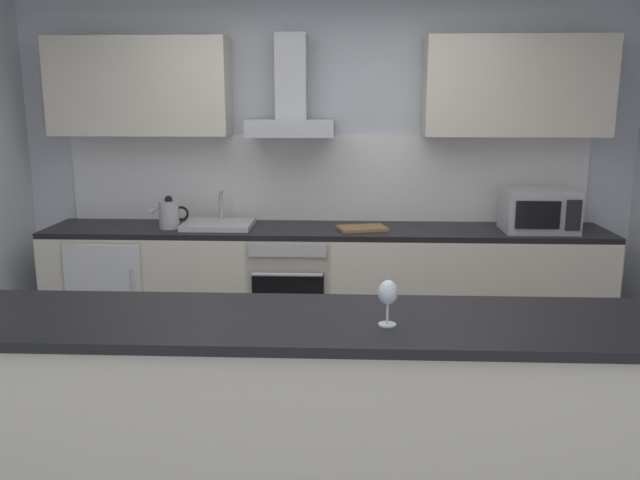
% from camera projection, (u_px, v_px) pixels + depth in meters
% --- Properties ---
extents(ground, '(5.64, 4.79, 0.02)m').
position_uv_depth(ground, '(314.00, 455.00, 3.41)').
color(ground, slate).
extents(wall_back, '(5.64, 0.12, 2.60)m').
position_uv_depth(wall_back, '(327.00, 168.00, 5.04)').
color(wall_back, silver).
rests_on(wall_back, ground).
extents(backsplash_tile, '(3.95, 0.02, 0.66)m').
position_uv_depth(backsplash_tile, '(326.00, 178.00, 4.99)').
color(backsplash_tile, white).
extents(counter_back, '(4.08, 0.60, 0.90)m').
position_uv_depth(counter_back, '(325.00, 287.00, 4.85)').
color(counter_back, beige).
rests_on(counter_back, ground).
extents(counter_island, '(3.25, 0.64, 0.98)m').
position_uv_depth(counter_island, '(316.00, 430.00, 2.66)').
color(counter_island, beige).
rests_on(counter_island, ground).
extents(upper_cabinets, '(4.03, 0.32, 0.70)m').
position_uv_depth(upper_cabinets, '(326.00, 87.00, 4.69)').
color(upper_cabinets, beige).
extents(oven, '(0.60, 0.62, 0.80)m').
position_uv_depth(oven, '(292.00, 286.00, 4.83)').
color(oven, slate).
rests_on(oven, ground).
extents(refrigerator, '(0.58, 0.60, 0.85)m').
position_uv_depth(refrigerator, '(118.00, 289.00, 4.89)').
color(refrigerator, white).
rests_on(refrigerator, ground).
extents(microwave, '(0.50, 0.38, 0.30)m').
position_uv_depth(microwave, '(539.00, 210.00, 4.60)').
color(microwave, '#B7BABC').
rests_on(microwave, counter_back).
extents(sink, '(0.50, 0.40, 0.26)m').
position_uv_depth(sink, '(219.00, 224.00, 4.77)').
color(sink, silver).
rests_on(sink, counter_back).
extents(kettle, '(0.29, 0.15, 0.24)m').
position_uv_depth(kettle, '(169.00, 214.00, 4.72)').
color(kettle, '#B7BABC').
rests_on(kettle, counter_back).
extents(range_hood, '(0.62, 0.45, 0.72)m').
position_uv_depth(range_hood, '(291.00, 104.00, 4.68)').
color(range_hood, '#B7BABC').
extents(wine_glass, '(0.08, 0.08, 0.18)m').
position_uv_depth(wine_glass, '(388.00, 294.00, 2.44)').
color(wine_glass, silver).
rests_on(wine_glass, counter_island).
extents(chopping_board, '(0.39, 0.30, 0.02)m').
position_uv_depth(chopping_board, '(362.00, 228.00, 4.69)').
color(chopping_board, '#9E7247').
rests_on(chopping_board, counter_back).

